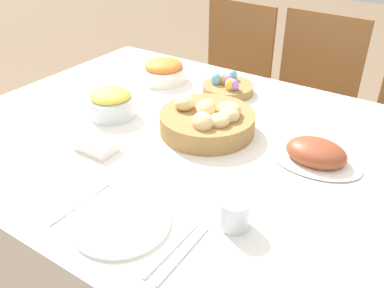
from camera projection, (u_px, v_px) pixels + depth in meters
The scene contains 14 objects.
dining_table at pixel (212, 231), 1.45m from camera, with size 1.77×1.20×0.73m.
chair_far_left at pixel (226, 85), 2.28m from camera, with size 0.46×0.46×0.92m.
chair_far_center at pixel (305, 104), 2.06m from camera, with size 0.45×0.45×0.92m.
bread_basket at pixel (208, 121), 1.31m from camera, with size 0.31×0.31×0.11m.
egg_basket at pixel (228, 87), 1.59m from camera, with size 0.20×0.20×0.08m.
ham_platter at pixel (316, 154), 1.17m from camera, with size 0.27×0.19×0.07m.
carrot_bowl at pixel (164, 71), 1.69m from camera, with size 0.19×0.19×0.10m.
pineapple_bowl at pixel (111, 103), 1.41m from camera, with size 0.16×0.16×0.10m.
dinner_plate at pixel (123, 224), 0.95m from camera, with size 0.23×0.23×0.01m.
fork at pixel (80, 203), 1.02m from camera, with size 0.01×0.20×0.00m.
knife at pixel (172, 249), 0.89m from camera, with size 0.01×0.20×0.00m.
spoon at pixel (183, 255), 0.87m from camera, with size 0.01×0.20×0.00m.
drinking_cup at pixel (234, 213), 0.94m from camera, with size 0.07×0.07×0.07m.
butter_dish at pixel (96, 146), 1.23m from camera, with size 0.12×0.08×0.03m.
Camera 1 is at (0.54, -0.94, 1.39)m, focal length 38.00 mm.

